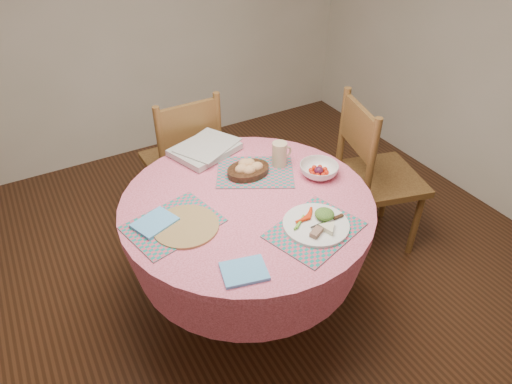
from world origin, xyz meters
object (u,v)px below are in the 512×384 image
chair_back (185,158)px  dinner_plate (318,223)px  wicker_trivet (186,226)px  bread_bowl (248,169)px  latte_mug (280,154)px  fruit_bowl (319,170)px  dining_table (248,230)px  chair_right (373,173)px

chair_back → dinner_plate: (0.17, -1.20, 0.26)m
chair_back → wicker_trivet: size_ratio=3.28×
dinner_plate → bread_bowl: bread_bowl is taller
latte_mug → fruit_bowl: latte_mug is taller
dining_table → latte_mug: size_ratio=9.35×
dining_table → chair_back: chair_back is taller
dinner_plate → dining_table: bearing=118.2°
chair_back → bread_bowl: (0.10, -0.67, 0.27)m
latte_mug → dining_table: bearing=-148.6°
dining_table → wicker_trivet: (-0.34, -0.04, 0.20)m
chair_right → dinner_plate: 0.90m
bread_bowl → dining_table: bearing=-120.4°
wicker_trivet → latte_mug: (0.64, 0.22, 0.07)m
wicker_trivet → fruit_bowl: bearing=3.2°
chair_back → wicker_trivet: 1.00m
chair_back → dinner_plate: bearing=97.5°
wicker_trivet → bread_bowl: bread_bowl is taller
latte_mug → chair_right: bearing=-7.4°
chair_right → bread_bowl: size_ratio=4.45×
bread_bowl → latte_mug: latte_mug is taller
wicker_trivet → dinner_plate: size_ratio=1.00×
latte_mug → fruit_bowl: bearing=-54.8°
chair_right → latte_mug: size_ratio=7.72×
dinner_plate → bread_bowl: size_ratio=1.30×
dining_table → bread_bowl: 0.32m
wicker_trivet → fruit_bowl: (0.77, 0.04, 0.02)m
chair_back → dinner_plate: size_ratio=3.29×
chair_right → bread_bowl: bearing=98.9°
chair_right → chair_back: size_ratio=1.04×
bread_bowl → latte_mug: 0.19m
dining_table → dinner_plate: bearing=-61.8°
wicker_trivet → dinner_plate: bearing=-29.6°
dining_table → chair_right: size_ratio=1.21×
dining_table → fruit_bowl: bearing=0.4°
dinner_plate → latte_mug: (0.12, 0.52, 0.05)m
chair_right → bread_bowl: chair_right is taller
chair_right → chair_back: chair_right is taller
latte_mug → bread_bowl: bearing=177.4°
bread_bowl → chair_right: bearing=-6.3°
fruit_bowl → latte_mug: bearing=125.2°
bread_bowl → fruit_bowl: 0.37m
dining_table → bread_bowl: size_ratio=5.39×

